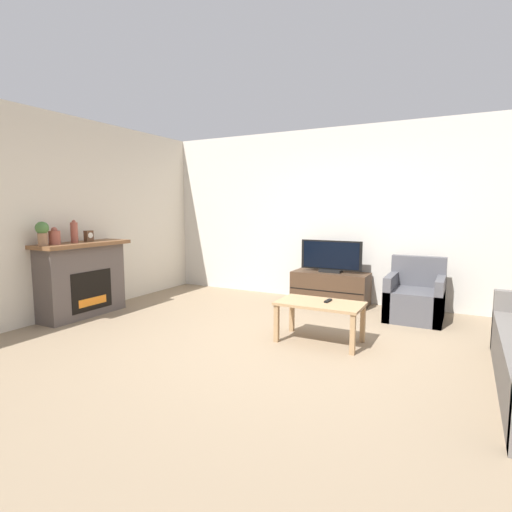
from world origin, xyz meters
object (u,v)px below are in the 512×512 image
object	(u,v)px
mantel_vase_left	(55,237)
mantel_clock	(89,236)
coffee_table	(320,308)
tv	(331,258)
potted_plant	(42,232)
remote	(328,301)
fireplace	(82,278)
tv_stand	(330,288)
mantel_vase_centre_left	(74,232)
armchair	(415,299)

from	to	relation	value
mantel_vase_left	mantel_clock	xyz separation A→B (m)	(0.00, 0.51, -0.02)
mantel_vase_left	coffee_table	distance (m)	3.39
tv	coffee_table	size ratio (longest dim) A/B	1.02
potted_plant	remote	size ratio (longest dim) A/B	1.92
mantel_vase_left	remote	world-z (taller)	mantel_vase_left
fireplace	potted_plant	xyz separation A→B (m)	(0.02, -0.54, 0.66)
potted_plant	tv	bearing A→B (deg)	44.92
mantel_clock	coffee_table	xyz separation A→B (m)	(3.20, 0.34, -0.70)
mantel_clock	tv_stand	size ratio (longest dim) A/B	0.13
mantel_vase_centre_left	tv_stand	bearing A→B (deg)	39.91
coffee_table	remote	world-z (taller)	remote
armchair	remote	distance (m)	1.60
armchair	tv	bearing A→B (deg)	167.25
armchair	coffee_table	size ratio (longest dim) A/B	0.88
fireplace	remote	world-z (taller)	fireplace
remote	fireplace	bearing A→B (deg)	-167.21
fireplace	potted_plant	size ratio (longest dim) A/B	4.37
tv_stand	coffee_table	world-z (taller)	tv_stand
mantel_vase_centre_left	tv	bearing A→B (deg)	39.88
fireplace	tv_stand	distance (m)	3.58
mantel_vase_left	mantel_vase_centre_left	size ratio (longest dim) A/B	0.73
fireplace	armchair	bearing A→B (deg)	25.67
coffee_table	remote	xyz separation A→B (m)	(0.07, 0.07, 0.08)
mantel_vase_centre_left	tv	distance (m)	3.64
armchair	remote	world-z (taller)	armchair
armchair	remote	bearing A→B (deg)	-117.97
mantel_vase_centre_left	coffee_table	distance (m)	3.34
potted_plant	remote	world-z (taller)	potted_plant
mantel_clock	tv	distance (m)	3.49
mantel_vase_centre_left	coffee_table	bearing A→B (deg)	9.96
fireplace	tv	size ratio (longest dim) A/B	1.36
tv_stand	tv	xyz separation A→B (m)	(0.00, -0.00, 0.47)
fireplace	coffee_table	size ratio (longest dim) A/B	1.39
fireplace	armchair	xyz separation A→B (m)	(4.03, 1.94, -0.24)
mantel_vase_left	coffee_table	xyz separation A→B (m)	(3.20, 0.85, -0.73)
armchair	coffee_table	distance (m)	1.69
potted_plant	coffee_table	bearing A→B (deg)	17.51
mantel_vase_left	armchair	bearing A→B (deg)	30.03
mantel_vase_left	tv	bearing A→B (deg)	43.21
potted_plant	mantel_vase_left	bearing A→B (deg)	90.00
fireplace	tv	world-z (taller)	fireplace
mantel_vase_centre_left	tv	size ratio (longest dim) A/B	0.32
mantel_vase_left	potted_plant	xyz separation A→B (m)	(0.00, -0.16, 0.07)
tv	remote	distance (m)	1.78
fireplace	remote	bearing A→B (deg)	9.19
mantel_vase_centre_left	mantel_clock	bearing A→B (deg)	89.80
fireplace	coffee_table	distance (m)	3.25
tv_stand	armchair	size ratio (longest dim) A/B	1.41
tv_stand	remote	xyz separation A→B (m)	(0.50, -1.69, 0.21)
tv	mantel_vase_left	bearing A→B (deg)	-136.79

